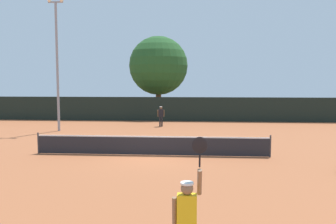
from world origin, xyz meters
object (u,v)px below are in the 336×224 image
at_px(player_receiving, 161,114).
at_px(tennis_ball, 138,148).
at_px(player_serving, 187,212).
at_px(parked_car_mid, 233,108).
at_px(large_tree, 158,66).
at_px(light_pole, 57,58).
at_px(parked_car_near, 192,107).
at_px(parked_car_far, 263,107).

bearing_deg(player_receiving, tennis_ball, 87.81).
relative_size(player_serving, parked_car_mid, 0.61).
bearing_deg(player_serving, parked_car_mid, 81.97).
bearing_deg(parked_car_mid, tennis_ball, -112.88).
relative_size(player_receiving, parked_car_mid, 0.38).
height_order(player_serving, large_tree, large_tree).
bearing_deg(light_pole, parked_car_near, 55.38).
xyz_separation_m(light_pole, parked_car_near, (9.77, 14.16, -4.62)).
distance_m(player_receiving, parked_car_far, 15.27).
bearing_deg(large_tree, player_receiving, -82.70).
bearing_deg(player_serving, tennis_ball, 103.67).
height_order(tennis_ball, parked_car_mid, parked_car_mid).
height_order(tennis_ball, light_pole, light_pole).
relative_size(light_pole, parked_car_near, 2.22).
distance_m(player_serving, parked_car_mid, 31.66).
distance_m(player_serving, light_pole, 21.19).
height_order(tennis_ball, parked_car_far, parked_car_far).
bearing_deg(tennis_ball, parked_car_far, 62.37).
height_order(tennis_ball, parked_car_near, parked_car_near).
xyz_separation_m(player_serving, player_receiving, (-2.55, 21.34, -0.15)).
relative_size(player_serving, light_pole, 0.27).
bearing_deg(large_tree, parked_car_near, 42.80).
bearing_deg(tennis_ball, large_tree, 92.16).
bearing_deg(parked_car_far, player_receiving, -140.76).
relative_size(large_tree, parked_car_far, 1.88).
distance_m(player_serving, parked_car_far, 33.46).
distance_m(light_pole, parked_car_mid, 19.93).
xyz_separation_m(tennis_ball, parked_car_near, (2.81, 20.45, 0.74)).
xyz_separation_m(player_serving, tennis_ball, (-2.91, 11.97, -1.12)).
bearing_deg(parked_car_near, player_serving, -85.30).
bearing_deg(large_tree, parked_car_far, 16.18).
height_order(player_serving, parked_car_mid, player_serving).
height_order(player_receiving, tennis_ball, player_receiving).
xyz_separation_m(light_pole, large_tree, (6.31, 10.96, -0.12)).
xyz_separation_m(parked_car_mid, parked_car_far, (3.42, 1.18, 0.00)).
bearing_deg(parked_car_near, parked_car_mid, -8.76).
xyz_separation_m(player_receiving, large_tree, (-1.01, 7.87, 4.28)).
bearing_deg(tennis_ball, light_pole, 137.92).
xyz_separation_m(large_tree, parked_car_near, (3.46, 3.20, -4.50)).
distance_m(parked_car_mid, parked_car_far, 3.62).
height_order(player_serving, light_pole, light_pole).
xyz_separation_m(tennis_ball, parked_car_far, (10.76, 20.55, 0.74)).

